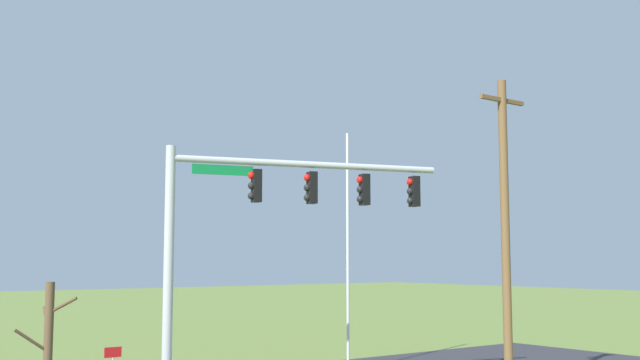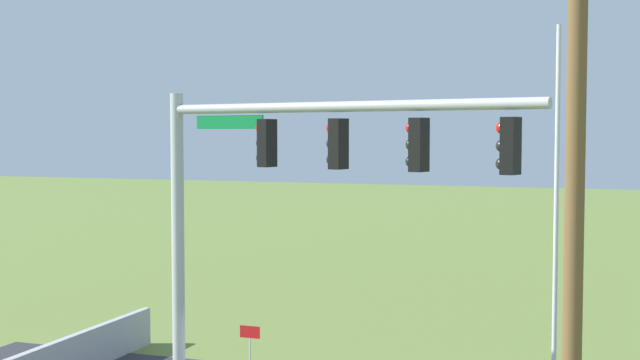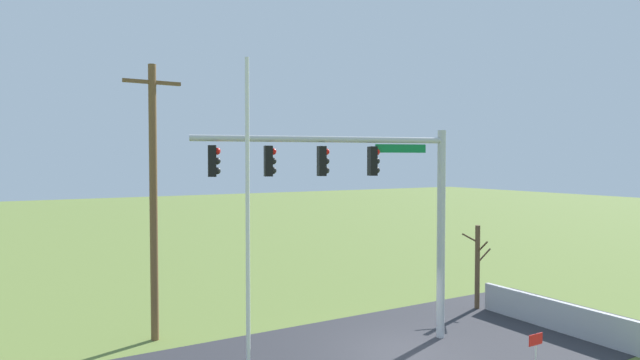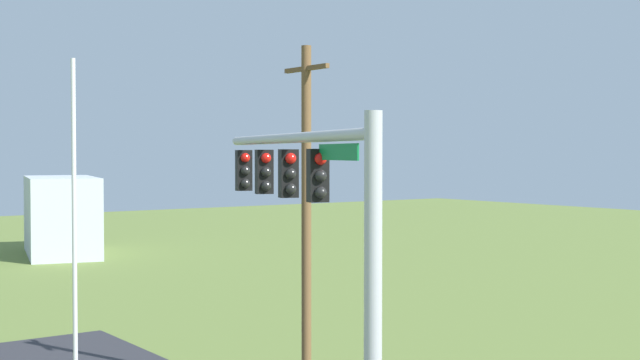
% 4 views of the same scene
% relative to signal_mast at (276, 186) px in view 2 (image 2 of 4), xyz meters
% --- Properties ---
extents(retaining_fence, '(0.20, 7.21, 1.08)m').
position_rel_signal_mast_xyz_m(retaining_fence, '(6.73, -2.72, -4.69)').
color(retaining_fence, '#A8A8AD').
rests_on(retaining_fence, ground_plane).
extents(signal_mast, '(8.20, 2.53, 7.14)m').
position_rel_signal_mast_xyz_m(signal_mast, '(0.00, 0.00, 0.00)').
color(signal_mast, '#B2B5BA').
rests_on(signal_mast, ground_plane).
extents(flagpole, '(0.10, 0.10, 8.51)m').
position_rel_signal_mast_xyz_m(flagpole, '(-5.23, -2.57, -0.98)').
color(flagpole, silver).
rests_on(flagpole, ground_plane).
extents(utility_pole, '(1.90, 0.26, 9.33)m').
position_rel_signal_mast_xyz_m(utility_pole, '(-5.93, 3.98, -0.40)').
color(utility_pole, brown).
rests_on(utility_pole, ground_plane).
extents(open_sign, '(0.56, 0.04, 1.22)m').
position_rel_signal_mast_xyz_m(open_sign, '(2.62, -4.57, -4.33)').
color(open_sign, silver).
rests_on(open_sign, ground_plane).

